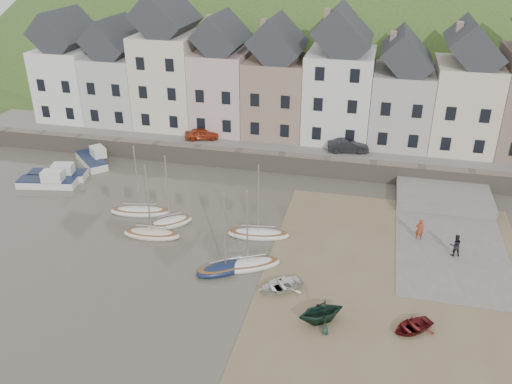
% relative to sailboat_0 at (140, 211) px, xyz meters
% --- Properties ---
extents(ground, '(160.00, 160.00, 0.00)m').
position_rel_sailboat_0_xyz_m(ground, '(9.88, -5.60, -0.26)').
color(ground, '#4D493C').
rests_on(ground, ground).
extents(quay_land, '(90.00, 30.00, 1.50)m').
position_rel_sailboat_0_xyz_m(quay_land, '(9.88, 26.40, 0.49)').
color(quay_land, '#355120').
rests_on(quay_land, ground).
extents(quay_street, '(70.00, 7.00, 0.10)m').
position_rel_sailboat_0_xyz_m(quay_street, '(9.88, 14.90, 1.29)').
color(quay_street, slate).
rests_on(quay_street, quay_land).
extents(seawall, '(70.00, 1.20, 1.80)m').
position_rel_sailboat_0_xyz_m(seawall, '(9.88, 11.40, 0.64)').
color(seawall, slate).
rests_on(seawall, ground).
extents(beach, '(18.00, 26.00, 0.06)m').
position_rel_sailboat_0_xyz_m(beach, '(20.88, -5.60, -0.23)').
color(beach, brown).
rests_on(beach, ground).
extents(slipway, '(8.00, 18.00, 0.12)m').
position_rel_sailboat_0_xyz_m(slipway, '(24.88, 2.40, -0.20)').
color(slipway, slate).
rests_on(slipway, ground).
extents(hillside, '(134.40, 84.00, 84.00)m').
position_rel_sailboat_0_xyz_m(hillside, '(4.88, 54.39, -18.25)').
color(hillside, '#355120').
rests_on(hillside, ground).
extents(townhouse_terrace, '(61.05, 8.00, 13.93)m').
position_rel_sailboat_0_xyz_m(townhouse_terrace, '(11.64, 18.40, 7.06)').
color(townhouse_terrace, white).
rests_on(townhouse_terrace, quay_land).
extents(sailboat_0, '(5.31, 2.39, 6.32)m').
position_rel_sailboat_0_xyz_m(sailboat_0, '(0.00, 0.00, 0.00)').
color(sailboat_0, silver).
rests_on(sailboat_0, ground).
extents(sailboat_1, '(3.80, 3.56, 6.32)m').
position_rel_sailboat_0_xyz_m(sailboat_1, '(3.13, -1.22, 0.01)').
color(sailboat_1, silver).
rests_on(sailboat_1, ground).
extents(sailboat_2, '(4.62, 1.89, 6.32)m').
position_rel_sailboat_0_xyz_m(sailboat_2, '(2.40, -3.22, 0.00)').
color(sailboat_2, beige).
rests_on(sailboat_2, ground).
extents(sailboat_3, '(4.98, 2.17, 6.32)m').
position_rel_sailboat_0_xyz_m(sailboat_3, '(10.47, -1.29, 0.00)').
color(sailboat_3, silver).
rests_on(sailboat_3, ground).
extents(sailboat_4, '(4.94, 3.48, 6.32)m').
position_rel_sailboat_0_xyz_m(sailboat_4, '(10.69, -5.60, 0.00)').
color(sailboat_4, silver).
rests_on(sailboat_4, ground).
extents(sailboat_5, '(4.41, 3.76, 6.32)m').
position_rel_sailboat_0_xyz_m(sailboat_5, '(9.29, -6.32, 0.00)').
color(sailboat_5, '#13203D').
rests_on(sailboat_5, ground).
extents(motorboat_0, '(5.67, 2.78, 1.70)m').
position_rel_sailboat_0_xyz_m(motorboat_0, '(-10.39, 4.58, 0.32)').
color(motorboat_0, silver).
rests_on(motorboat_0, ground).
extents(motorboat_1, '(5.59, 2.65, 1.70)m').
position_rel_sailboat_0_xyz_m(motorboat_1, '(-10.43, 2.91, 0.32)').
color(motorboat_1, silver).
rests_on(motorboat_1, ground).
extents(motorboat_2, '(4.91, 4.76, 1.70)m').
position_rel_sailboat_0_xyz_m(motorboat_2, '(-9.07, 8.68, 0.32)').
color(motorboat_2, silver).
rests_on(motorboat_2, ground).
extents(rowboat_white, '(3.83, 3.65, 0.65)m').
position_rel_sailboat_0_xyz_m(rowboat_white, '(13.38, -7.61, 0.12)').
color(rowboat_white, white).
rests_on(rowboat_white, beach).
extents(rowboat_green, '(3.86, 3.75, 1.55)m').
position_rel_sailboat_0_xyz_m(rowboat_green, '(16.44, -10.19, 0.57)').
color(rowboat_green, black).
rests_on(rowboat_green, beach).
extents(rowboat_red, '(3.29, 3.18, 0.56)m').
position_rel_sailboat_0_xyz_m(rowboat_red, '(21.82, -9.70, 0.08)').
color(rowboat_red, maroon).
rests_on(rowboat_red, beach).
extents(person_red, '(0.64, 0.43, 1.71)m').
position_rel_sailboat_0_xyz_m(person_red, '(22.54, 1.01, 0.72)').
color(person_red, '#91391A').
rests_on(person_red, slipway).
extents(person_dark, '(0.93, 0.78, 1.70)m').
position_rel_sailboat_0_xyz_m(person_dark, '(24.99, -0.69, 0.71)').
color(person_dark, black).
rests_on(person_dark, slipway).
extents(car_left, '(3.76, 2.41, 1.19)m').
position_rel_sailboat_0_xyz_m(car_left, '(0.84, 13.90, 1.94)').
color(car_left, '#9C3116').
rests_on(car_left, quay_street).
extents(car_right, '(4.16, 2.08, 1.31)m').
position_rel_sailboat_0_xyz_m(car_right, '(16.03, 13.90, 1.99)').
color(car_right, black).
rests_on(car_right, quay_street).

